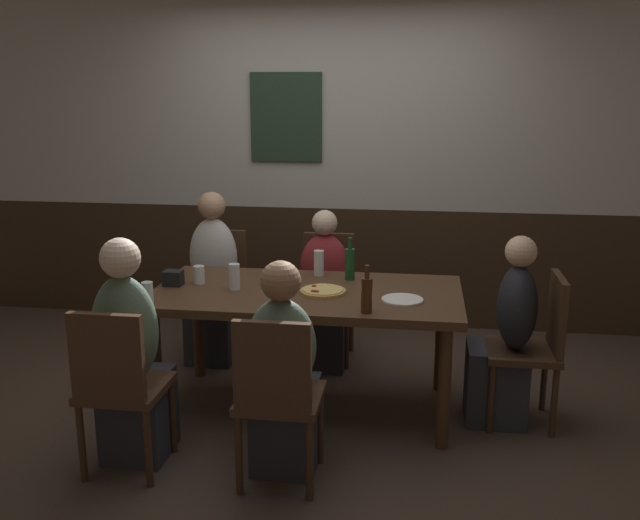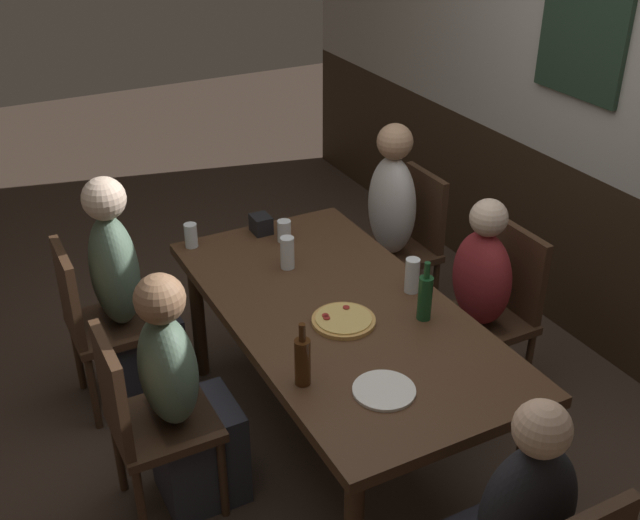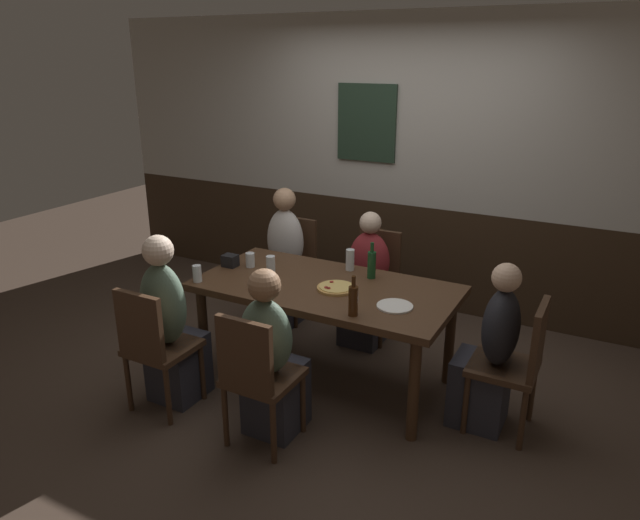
% 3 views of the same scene
% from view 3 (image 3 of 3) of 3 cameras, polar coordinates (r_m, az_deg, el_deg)
% --- Properties ---
extents(ground_plane, '(12.00, 12.00, 0.00)m').
position_cam_3_polar(ground_plane, '(4.38, 0.53, -11.46)').
color(ground_plane, '#423328').
extents(wall_back, '(6.40, 0.13, 2.60)m').
position_cam_3_polar(wall_back, '(5.36, 8.86, 9.06)').
color(wall_back, '#332316').
rests_on(wall_back, ground_plane).
extents(dining_table, '(1.79, 0.92, 0.74)m').
position_cam_3_polar(dining_table, '(4.08, 0.55, -3.45)').
color(dining_table, '#472D1C').
rests_on(dining_table, ground_plane).
extents(chair_mid_far, '(0.40, 0.40, 0.88)m').
position_cam_3_polar(chair_mid_far, '(4.88, 5.31, -1.70)').
color(chair_mid_far, '#422B1C').
rests_on(chair_mid_far, ground_plane).
extents(chair_head_east, '(0.40, 0.40, 0.88)m').
position_cam_3_polar(chair_head_east, '(3.79, 18.66, -9.25)').
color(chair_head_east, '#422B1C').
rests_on(chair_head_east, ground_plane).
extents(chair_mid_near, '(0.40, 0.40, 0.88)m').
position_cam_3_polar(chair_mid_near, '(3.48, -6.25, -10.92)').
color(chair_mid_near, '#422B1C').
rests_on(chair_mid_near, ground_plane).
extents(chair_left_near, '(0.40, 0.40, 0.88)m').
position_cam_3_polar(chair_left_near, '(3.94, -15.89, -7.81)').
color(chair_left_near, '#422B1C').
rests_on(chair_left_near, ground_plane).
extents(chair_left_far, '(0.40, 0.40, 0.88)m').
position_cam_3_polar(chair_left_far, '(5.21, -2.69, -0.22)').
color(chair_left_far, '#422B1C').
rests_on(chair_left_far, ground_plane).
extents(person_mid_far, '(0.34, 0.37, 1.08)m').
position_cam_3_polar(person_mid_far, '(4.75, 4.51, -2.85)').
color(person_mid_far, '#2D2D38').
rests_on(person_mid_far, ground_plane).
extents(person_head_east, '(0.37, 0.34, 1.10)m').
position_cam_3_polar(person_head_east, '(3.83, 16.16, -9.30)').
color(person_head_east, '#2D2D38').
rests_on(person_head_east, ground_plane).
extents(person_mid_near, '(0.34, 0.37, 1.10)m').
position_cam_3_polar(person_mid_near, '(3.62, -4.76, -10.21)').
color(person_mid_near, '#2D2D38').
rests_on(person_mid_near, ground_plane).
extents(person_left_near, '(0.34, 0.37, 1.19)m').
position_cam_3_polar(person_left_near, '(4.04, -14.34, -6.83)').
color(person_left_near, '#2D2D38').
rests_on(person_left_near, ground_plane).
extents(person_left_far, '(0.34, 0.37, 1.19)m').
position_cam_3_polar(person_left_far, '(5.08, -3.62, -0.68)').
color(person_left_far, '#2D2D38').
rests_on(person_left_far, ground_plane).
extents(pizza, '(0.26, 0.26, 0.03)m').
position_cam_3_polar(pizza, '(3.97, 1.59, -2.72)').
color(pizza, tan).
rests_on(pizza, dining_table).
extents(beer_glass_half, '(0.06, 0.06, 0.15)m').
position_cam_3_polar(beer_glass_half, '(4.19, -4.82, -0.72)').
color(beer_glass_half, silver).
rests_on(beer_glass_half, dining_table).
extents(pint_glass_stout, '(0.06, 0.06, 0.16)m').
position_cam_3_polar(pint_glass_stout, '(4.31, 2.94, -0.10)').
color(pint_glass_stout, silver).
rests_on(pint_glass_stout, dining_table).
extents(tumbler_short, '(0.07, 0.07, 0.11)m').
position_cam_3_polar(tumbler_short, '(4.40, -6.82, -0.05)').
color(tumbler_short, silver).
rests_on(tumbler_short, dining_table).
extents(pint_glass_pale, '(0.06, 0.06, 0.12)m').
position_cam_3_polar(pint_glass_pale, '(4.18, -11.88, -1.41)').
color(pint_glass_pale, silver).
rests_on(pint_glass_pale, dining_table).
extents(beer_bottle_green, '(0.06, 0.06, 0.26)m').
position_cam_3_polar(beer_bottle_green, '(4.16, 5.06, -0.39)').
color(beer_bottle_green, '#194723').
rests_on(beer_bottle_green, dining_table).
extents(beer_bottle_brown, '(0.06, 0.06, 0.26)m').
position_cam_3_polar(beer_bottle_brown, '(3.56, 3.26, -3.91)').
color(beer_bottle_brown, '#42230F').
rests_on(beer_bottle_brown, dining_table).
extents(plate_white_large, '(0.23, 0.23, 0.01)m').
position_cam_3_polar(plate_white_large, '(3.73, 7.31, -4.48)').
color(plate_white_large, white).
rests_on(plate_white_large, dining_table).
extents(condiment_caddy, '(0.11, 0.09, 0.09)m').
position_cam_3_polar(condiment_caddy, '(4.44, -8.76, -0.06)').
color(condiment_caddy, black).
rests_on(condiment_caddy, dining_table).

